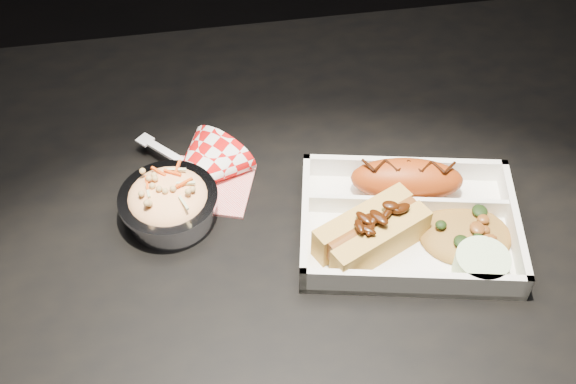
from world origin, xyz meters
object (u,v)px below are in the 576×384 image
Objects in this scene: dining_table at (286,261)px; hotdog at (372,231)px; food_tray at (408,227)px; fried_pastry at (407,179)px; napkin_fork at (197,173)px; foil_coleslaw_cup at (169,201)px.

hotdog is (0.09, -0.06, 0.12)m from dining_table.
food_tray is 0.06m from fried_pastry.
napkin_fork reaches higher than hotdog.
napkin_fork reaches higher than foil_coleslaw_cup.
food_tray is 0.27m from napkin_fork.
napkin_fork is (-0.19, 0.14, -0.02)m from hotdog.
hotdog is (-0.05, -0.02, 0.02)m from food_tray.
fried_pastry reaches higher than dining_table.
napkin_fork is at bearing 143.30° from dining_table.
hotdog reaches higher than fried_pastry.
dining_table is at bearing -9.04° from foil_coleslaw_cup.
food_tray is at bearing -18.99° from dining_table.
food_tray is 2.08× the size of fried_pastry.
dining_table is at bearing 10.03° from napkin_fork.
napkin_fork is (-0.25, 0.07, -0.02)m from fried_pastry.
napkin_fork reaches higher than fried_pastry.
foil_coleslaw_cup is (-0.22, 0.09, -0.00)m from hotdog.
dining_table is 8.86× the size of fried_pastry.
food_tray is 2.00× the size of hotdog.
fried_pastry is 1.15× the size of foil_coleslaw_cup.
food_tray is (0.14, -0.05, 0.10)m from dining_table.
food_tray is 2.40× the size of foil_coleslaw_cup.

